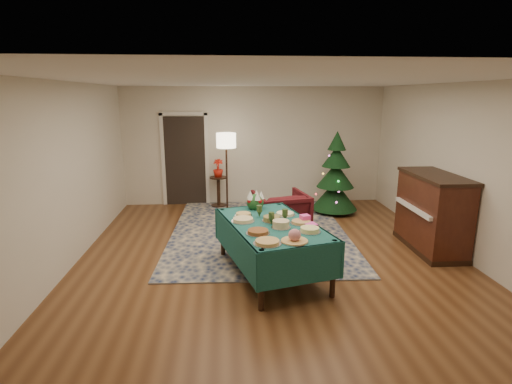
{
  "coord_description": "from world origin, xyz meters",
  "views": [
    {
      "loc": [
        -0.71,
        -5.73,
        2.49
      ],
      "look_at": [
        -0.2,
        0.55,
        0.97
      ],
      "focal_mm": 28.0,
      "sensor_mm": 36.0,
      "label": 1
    }
  ],
  "objects": [
    {
      "name": "platter_7",
      "position": [
        -0.05,
        -0.39,
        0.8
      ],
      "size": [
        0.28,
        0.28,
        0.07
      ],
      "color": "silver",
      "rests_on": "buffet_table"
    },
    {
      "name": "potted_plant",
      "position": [
        -0.84,
        3.2,
        0.81
      ],
      "size": [
        0.23,
        0.4,
        0.23
      ],
      "primitive_type": "imported",
      "color": "red",
      "rests_on": "side_table"
    },
    {
      "name": "platter_8",
      "position": [
        0.18,
        -0.11,
        0.78
      ],
      "size": [
        0.3,
        0.3,
        0.04
      ],
      "color": "silver",
      "rests_on": "buffet_table"
    },
    {
      "name": "goblet_2",
      "position": [
        -0.07,
        -0.54,
        0.86
      ],
      "size": [
        0.08,
        0.08,
        0.18
      ],
      "color": "#2D471E",
      "rests_on": "buffet_table"
    },
    {
      "name": "platter_3",
      "position": [
        -0.29,
        -0.89,
        0.79
      ],
      "size": [
        0.31,
        0.31,
        0.05
      ],
      "color": "silver",
      "rests_on": "buffet_table"
    },
    {
      "name": "platter_0",
      "position": [
        -0.21,
        -1.26,
        0.79
      ],
      "size": [
        0.34,
        0.34,
        0.05
      ],
      "color": "silver",
      "rests_on": "buffet_table"
    },
    {
      "name": "buffet_table",
      "position": [
        -0.06,
        -0.47,
        0.61
      ],
      "size": [
        1.61,
        2.19,
        0.76
      ],
      "color": "black",
      "rests_on": "ground"
    },
    {
      "name": "platter_4",
      "position": [
        0.04,
        -0.69,
        0.81
      ],
      "size": [
        0.27,
        0.27,
        0.1
      ],
      "color": "silver",
      "rests_on": "buffet_table"
    },
    {
      "name": "napkin_stack",
      "position": [
        0.45,
        -0.65,
        0.78
      ],
      "size": [
        0.19,
        0.19,
        0.04
      ],
      "primitive_type": "cube",
      "rotation": [
        0.0,
        0.0,
        0.26
      ],
      "color": "#F644AF",
      "rests_on": "buffet_table"
    },
    {
      "name": "goblet_0",
      "position": [
        -0.21,
        -0.18,
        0.86
      ],
      "size": [
        0.08,
        0.08,
        0.18
      ],
      "color": "#2D471E",
      "rests_on": "buffet_table"
    },
    {
      "name": "centerpiece",
      "position": [
        -0.23,
        0.27,
        0.9
      ],
      "size": [
        0.28,
        0.28,
        0.32
      ],
      "color": "#1E4C1E",
      "rests_on": "buffet_table"
    },
    {
      "name": "platter_9",
      "position": [
        -0.44,
        -0.09,
        0.78
      ],
      "size": [
        0.26,
        0.26,
        0.04
      ],
      "color": "silver",
      "rests_on": "buffet_table"
    },
    {
      "name": "rug",
      "position": [
        -0.08,
        1.36,
        0.01
      ],
      "size": [
        3.37,
        4.33,
        0.02
      ],
      "primitive_type": "cube",
      "rotation": [
        0.0,
        0.0,
        -0.04
      ],
      "color": "#132249",
      "rests_on": "ground"
    },
    {
      "name": "side_table",
      "position": [
        -0.84,
        3.2,
        0.34
      ],
      "size": [
        0.39,
        0.39,
        0.7
      ],
      "color": "black",
      "rests_on": "ground"
    },
    {
      "name": "armchair",
      "position": [
        0.29,
        1.1,
        0.45
      ],
      "size": [
        1.03,
        0.98,
        0.91
      ],
      "primitive_type": "imported",
      "rotation": [
        0.0,
        0.0,
        3.34
      ],
      "color": "#470F13",
      "rests_on": "ground"
    },
    {
      "name": "platter_6",
      "position": [
        -0.46,
        -0.37,
        0.79
      ],
      "size": [
        0.33,
        0.33,
        0.05
      ],
      "color": "silver",
      "rests_on": "buffet_table"
    },
    {
      "name": "platter_2",
      "position": [
        0.39,
        -0.88,
        0.79
      ],
      "size": [
        0.28,
        0.28,
        0.06
      ],
      "color": "silver",
      "rests_on": "buffet_table"
    },
    {
      "name": "goblet_1",
      "position": [
        0.13,
        -0.4,
        0.86
      ],
      "size": [
        0.08,
        0.08,
        0.18
      ],
      "color": "#2D471E",
      "rests_on": "buffet_table"
    },
    {
      "name": "platter_1",
      "position": [
        0.13,
        -1.23,
        0.83
      ],
      "size": [
        0.34,
        0.34,
        0.17
      ],
      "color": "silver",
      "rests_on": "buffet_table"
    },
    {
      "name": "room_shell",
      "position": [
        0.0,
        0.0,
        1.35
      ],
      "size": [
        7.0,
        7.0,
        7.0
      ],
      "color": "#593319",
      "rests_on": "ground"
    },
    {
      "name": "floor_lamp",
      "position": [
        -0.65,
        2.81,
        1.46
      ],
      "size": [
        0.42,
        0.42,
        1.72
      ],
      "color": "#A57F3F",
      "rests_on": "ground"
    },
    {
      "name": "piano",
      "position": [
        2.67,
        0.27,
        0.62
      ],
      "size": [
        0.71,
        1.48,
        1.27
      ],
      "color": "black",
      "rests_on": "ground"
    },
    {
      "name": "doorway",
      "position": [
        -1.6,
        3.48,
        1.1
      ],
      "size": [
        1.08,
        0.04,
        2.16
      ],
      "color": "black",
      "rests_on": "ground"
    },
    {
      "name": "christmas_tree",
      "position": [
        1.68,
        2.51,
        0.8
      ],
      "size": [
        1.05,
        1.05,
        1.78
      ],
      "color": "black",
      "rests_on": "ground"
    },
    {
      "name": "gift_box",
      "position": [
        0.41,
        -0.46,
        0.82
      ],
      "size": [
        0.15,
        0.15,
        0.1
      ],
      "primitive_type": "cube",
      "rotation": [
        0.0,
        0.0,
        0.26
      ],
      "color": "#F343A3",
      "rests_on": "buffet_table"
    },
    {
      "name": "platter_5",
      "position": [
        0.34,
        -0.52,
        0.78
      ],
      "size": [
        0.3,
        0.3,
        0.04
      ],
      "color": "silver",
      "rests_on": "buffet_table"
    }
  ]
}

